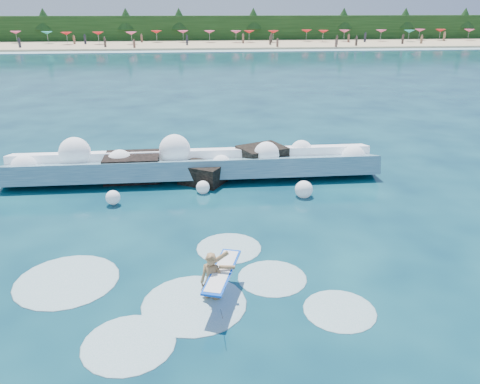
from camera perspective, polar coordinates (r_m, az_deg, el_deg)
The scene contains 11 objects.
ground at distance 14.31m, azimuth -5.24°, elevation -7.67°, with size 200.00×200.00×0.00m, color #072438.
beach at distance 90.72m, azimuth -5.97°, elevation 17.44°, with size 140.00×20.00×0.40m, color tan.
wet_band at distance 79.77m, azimuth -5.94°, elevation 16.73°, with size 140.00×5.00×0.08m, color silver.
treeline at distance 100.56m, azimuth -6.03°, elevation 19.18°, with size 140.00×4.00×5.00m, color black.
breaking_wave at distance 20.59m, azimuth -5.68°, elevation 3.20°, with size 15.92×2.57×1.37m.
rock_cluster at distance 20.56m, azimuth -5.67°, elevation 3.02°, with size 8.06×3.32×1.35m.
surfer_with_board at distance 11.99m, azimuth -3.20°, elevation -10.65°, with size 1.20×2.83×1.61m.
wave_spray at distance 20.34m, azimuth -7.44°, elevation 4.21°, with size 15.00×4.28×1.90m.
surf_foam at distance 12.75m, azimuth -8.54°, elevation -11.87°, with size 9.38×6.28×0.14m.
beach_umbrellas at distance 92.79m, azimuth -5.88°, elevation 18.81°, with size 111.11×6.92×0.50m.
beachgoers at distance 86.74m, azimuth -12.56°, elevation 17.46°, with size 98.02×12.72×1.94m.
Camera 1 is at (0.07, -12.46, 7.03)m, focal length 35.00 mm.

